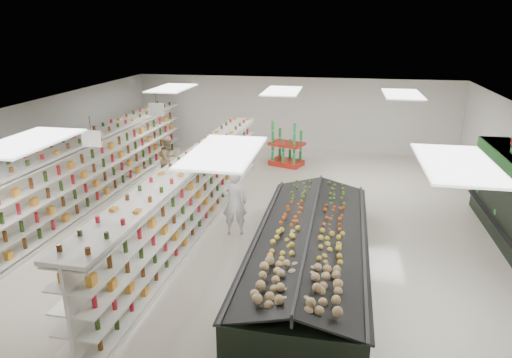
% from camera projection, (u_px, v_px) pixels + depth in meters
% --- Properties ---
extents(floor, '(16.00, 16.00, 0.00)m').
position_uv_depth(floor, '(262.00, 222.00, 13.01)').
color(floor, beige).
rests_on(floor, ground).
extents(ceiling, '(14.00, 16.00, 0.02)m').
position_uv_depth(ceiling, '(262.00, 110.00, 11.97)').
color(ceiling, white).
rests_on(ceiling, wall_back).
extents(wall_back, '(14.00, 0.02, 3.20)m').
position_uv_depth(wall_back, '(293.00, 114.00, 19.93)').
color(wall_back, white).
rests_on(wall_back, floor).
extents(wall_left, '(0.02, 16.00, 3.20)m').
position_uv_depth(wall_left, '(33.00, 156.00, 13.72)').
color(wall_left, white).
rests_on(wall_left, floor).
extents(aisle_sign_near, '(0.52, 0.06, 0.75)m').
position_uv_depth(aisle_sign_near, '(92.00, 139.00, 10.92)').
color(aisle_sign_near, white).
rests_on(aisle_sign_near, ceiling).
extents(aisle_sign_far, '(0.52, 0.06, 0.75)m').
position_uv_depth(aisle_sign_far, '(156.00, 109.00, 14.64)').
color(aisle_sign_far, white).
rests_on(aisle_sign_far, ceiling).
extents(gondola_left, '(1.25, 12.37, 2.14)m').
position_uv_depth(gondola_left, '(92.00, 173.00, 14.14)').
color(gondola_left, silver).
rests_on(gondola_left, floor).
extents(gondola_center, '(1.19, 11.43, 1.98)m').
position_uv_depth(gondola_center, '(193.00, 197.00, 12.38)').
color(gondola_center, silver).
rests_on(gondola_center, floor).
extents(produce_island, '(2.68, 7.18, 1.07)m').
position_uv_depth(produce_island, '(310.00, 246.00, 10.54)').
color(produce_island, black).
rests_on(produce_island, floor).
extents(soda_endcap, '(1.50, 1.25, 1.64)m').
position_uv_depth(soda_endcap, '(287.00, 146.00, 17.96)').
color(soda_endcap, red).
rests_on(soda_endcap, floor).
extents(shopper_main, '(0.74, 0.58, 1.80)m').
position_uv_depth(shopper_main, '(234.00, 202.00, 12.01)').
color(shopper_main, silver).
rests_on(shopper_main, floor).
extents(shopper_background, '(0.73, 0.91, 1.63)m').
position_uv_depth(shopper_background, '(169.00, 159.00, 16.12)').
color(shopper_background, '#947E5B').
rests_on(shopper_background, floor).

